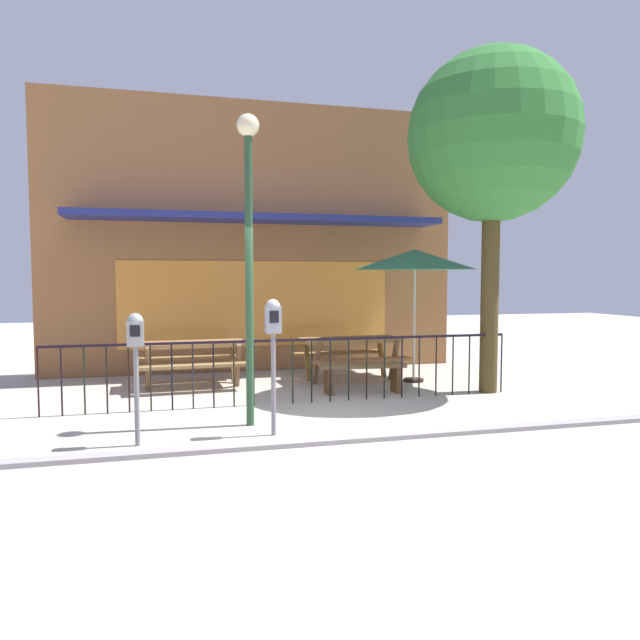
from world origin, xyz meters
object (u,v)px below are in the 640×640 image
Objects in this scene: picnic_table_left at (192,352)px; street_tree at (493,138)px; patio_bench at (363,372)px; parking_meter_near at (273,331)px; picnic_table_right at (350,347)px; parking_meter_far at (136,343)px; patio_umbrella at (415,260)px; street_lamp at (249,224)px.

street_tree is at bearing -19.94° from picnic_table_left.
patio_bench is 3.02m from parking_meter_near.
parking_meter_far is (-3.60, -3.49, 0.54)m from picnic_table_right.
picnic_table_left is 0.78× the size of patio_umbrella.
picnic_table_left is at bearing 102.65° from parking_meter_near.
patio_umbrella is 1.46× the size of parking_meter_near.
patio_bench is 4.17m from parking_meter_far.
patio_bench is at bearing 33.39° from parking_meter_far.
parking_meter_far is at bearing -161.43° from street_tree.
parking_meter_far is (-4.66, -3.06, -1.04)m from patio_umbrella.
parking_meter_near is at bearing -155.49° from street_tree.
patio_umbrella reaches higher than picnic_table_left.
parking_meter_far reaches higher than patio_bench.
patio_umbrella is at bearing 122.37° from street_tree.
street_lamp is (-2.06, -1.64, 2.19)m from patio_bench.
parking_meter_far is at bearing -177.97° from parking_meter_near.
street_lamp is (-0.20, 0.56, 1.29)m from parking_meter_near.
street_lamp is (-3.31, -2.45, 0.36)m from patio_umbrella.
patio_bench is 4.27m from street_tree.
street_tree is at bearing -11.78° from patio_bench.
patio_bench is 0.88× the size of parking_meter_near.
patio_bench is 0.26× the size of street_tree.
street_tree reaches higher than street_lamp.
patio_bench is at bearing -25.69° from picnic_table_left.
street_lamp is (1.35, 0.61, 1.39)m from parking_meter_far.
patio_umbrella is at bearing 32.91° from patio_bench.
parking_meter_near reaches higher than picnic_table_left.
picnic_table_right is 0.79× the size of patio_umbrella.
parking_meter_far is (-3.42, -2.25, 0.80)m from patio_bench.
parking_meter_near reaches higher than picnic_table_right.
street_lamp is (-2.25, -2.87, 1.93)m from picnic_table_right.
street_lamp reaches higher than parking_meter_near.
street_lamp is at bearing -78.75° from picnic_table_left.
picnic_table_right is 1.26× the size of parking_meter_far.
street_tree reaches higher than parking_meter_near.
picnic_table_right reaches higher than patio_bench.
patio_bench is 0.37× the size of street_lamp.
picnic_table_left is 2.83m from picnic_table_right.
patio_bench is at bearing -147.09° from patio_umbrella.
patio_umbrella is 1.60× the size of parking_meter_far.
patio_bench is (-0.19, -1.23, -0.26)m from picnic_table_right.
parking_meter_far is 2.04m from street_lamp.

